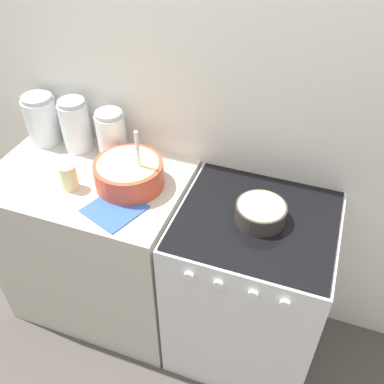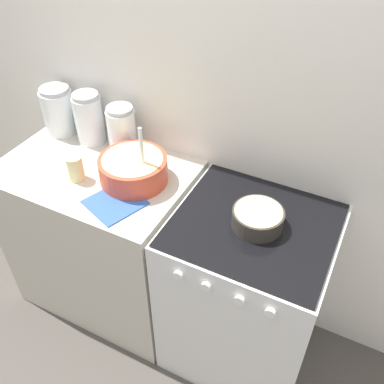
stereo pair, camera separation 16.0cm
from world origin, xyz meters
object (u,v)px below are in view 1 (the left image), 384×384
at_px(baking_pan, 261,212).
at_px(mixing_bowl, 129,173).
at_px(storage_jar_right, 112,137).
at_px(tin_can, 69,177).
at_px(storage_jar_middle, 76,128).
at_px(stove, 248,288).
at_px(storage_jar_left, 43,122).

bearing_deg(baking_pan, mixing_bowl, 177.68).
xyz_separation_m(storage_jar_right, tin_can, (-0.06, -0.28, -0.04)).
bearing_deg(storage_jar_middle, stove, -11.92).
height_order(baking_pan, storage_jar_right, storage_jar_right).
relative_size(baking_pan, tin_can, 1.73).
bearing_deg(storage_jar_right, stove, -14.81).
bearing_deg(storage_jar_middle, baking_pan, -11.92).
bearing_deg(storage_jar_right, mixing_bowl, -45.63).
relative_size(mixing_bowl, tin_can, 2.55).
relative_size(stove, storage_jar_left, 3.70).
height_order(stove, mixing_bowl, mixing_bowl).
relative_size(storage_jar_middle, storage_jar_right, 1.10).
height_order(storage_jar_right, tin_can, storage_jar_right).
bearing_deg(baking_pan, stove, 168.02).
height_order(stove, storage_jar_middle, storage_jar_middle).
xyz_separation_m(storage_jar_left, storage_jar_middle, (0.19, 0.00, 0.01)).
bearing_deg(mixing_bowl, tin_can, -155.28).
height_order(mixing_bowl, storage_jar_right, mixing_bowl).
distance_m(storage_jar_left, tin_can, 0.42).
distance_m(storage_jar_left, storage_jar_middle, 0.19).
distance_m(baking_pan, storage_jar_left, 1.15).
height_order(mixing_bowl, storage_jar_left, mixing_bowl).
xyz_separation_m(mixing_bowl, storage_jar_right, (-0.17, 0.17, 0.03)).
bearing_deg(tin_can, baking_pan, 5.83).
distance_m(mixing_bowl, storage_jar_middle, 0.40).
distance_m(storage_jar_middle, tin_can, 0.31).
xyz_separation_m(baking_pan, storage_jar_left, (-1.13, 0.20, 0.06)).
height_order(baking_pan, storage_jar_left, storage_jar_left).
bearing_deg(storage_jar_left, mixing_bowl, -17.75).
bearing_deg(storage_jar_right, storage_jar_middle, -180.00).
height_order(baking_pan, storage_jar_middle, storage_jar_middle).
height_order(mixing_bowl, tin_can, mixing_bowl).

